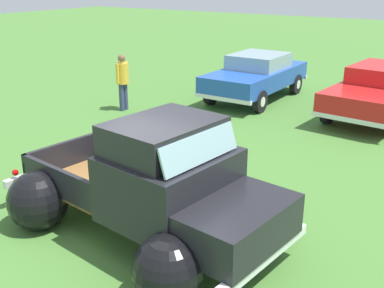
{
  "coord_description": "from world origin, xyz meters",
  "views": [
    {
      "loc": [
        4.24,
        -4.91,
        3.79
      ],
      "look_at": [
        0.0,
        1.45,
        1.01
      ],
      "focal_mm": 43.69,
      "sensor_mm": 36.0,
      "label": 1
    }
  ],
  "objects_px": {
    "show_car_1": "(382,89)",
    "spectator_2": "(123,79)",
    "vintage_pickup_truck": "(157,194)",
    "show_car_0": "(256,75)"
  },
  "relations": [
    {
      "from": "vintage_pickup_truck",
      "to": "spectator_2",
      "type": "distance_m",
      "value": 7.39
    },
    {
      "from": "vintage_pickup_truck",
      "to": "show_car_0",
      "type": "relative_size",
      "value": 1.12
    },
    {
      "from": "show_car_1",
      "to": "spectator_2",
      "type": "xyz_separation_m",
      "value": [
        -6.46,
        -3.51,
        0.15
      ]
    },
    {
      "from": "show_car_0",
      "to": "spectator_2",
      "type": "bearing_deg",
      "value": -37.91
    },
    {
      "from": "vintage_pickup_truck",
      "to": "show_car_0",
      "type": "height_order",
      "value": "vintage_pickup_truck"
    },
    {
      "from": "show_car_0",
      "to": "vintage_pickup_truck",
      "type": "bearing_deg",
      "value": 17.06
    },
    {
      "from": "vintage_pickup_truck",
      "to": "show_car_0",
      "type": "distance_m",
      "value": 8.97
    },
    {
      "from": "vintage_pickup_truck",
      "to": "show_car_1",
      "type": "relative_size",
      "value": 1.0
    },
    {
      "from": "show_car_1",
      "to": "vintage_pickup_truck",
      "type": "bearing_deg",
      "value": -2.91
    },
    {
      "from": "spectator_2",
      "to": "show_car_0",
      "type": "bearing_deg",
      "value": 48.34
    }
  ]
}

